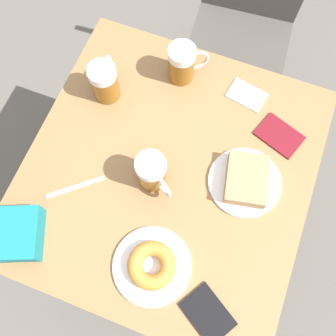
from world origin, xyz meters
TOP-DOWN VIEW (x-y plane):
  - ground_plane at (0.00, 0.00)m, footprint 8.00×8.00m
  - table at (0.00, 0.00)m, footprint 0.79×0.83m
  - chair at (0.03, 0.80)m, footprint 0.43×0.43m
  - plate_with_cake at (0.21, 0.04)m, footprint 0.20×0.20m
  - plate_with_donut at (0.05, -0.26)m, footprint 0.20×0.20m
  - beer_mug_left at (-0.26, 0.17)m, footprint 0.08×0.12m
  - beer_mug_center at (-0.03, -0.04)m, footprint 0.11×0.09m
  - beer_mug_right at (-0.07, 0.30)m, footprint 0.11×0.09m
  - napkin_folded at (0.14, 0.31)m, footprint 0.12×0.09m
  - fork at (-0.22, -0.14)m, footprint 0.13×0.12m
  - passport_near_edge at (0.23, -0.32)m, footprint 0.15×0.14m
  - passport_far_edge at (0.26, 0.21)m, footprint 0.15×0.13m
  - blue_pouch at (-0.29, -0.31)m, footprint 0.15×0.17m

SIDE VIEW (x-z plane):
  - ground_plane at x=0.00m, z-range 0.00..0.00m
  - chair at x=0.03m, z-range 0.09..0.93m
  - table at x=0.00m, z-range 0.29..1.02m
  - fork at x=-0.22m, z-range 0.73..0.73m
  - napkin_folded at x=0.14m, z-range 0.73..0.74m
  - passport_near_edge at x=0.23m, z-range 0.73..0.74m
  - passport_far_edge at x=0.26m, z-range 0.73..0.74m
  - plate_with_donut at x=0.05m, z-range 0.73..0.77m
  - plate_with_cake at x=0.21m, z-range 0.73..0.78m
  - blue_pouch at x=-0.29m, z-range 0.73..0.79m
  - beer_mug_left at x=-0.26m, z-range 0.73..0.85m
  - beer_mug_center at x=-0.03m, z-range 0.73..0.85m
  - beer_mug_right at x=-0.07m, z-range 0.73..0.85m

